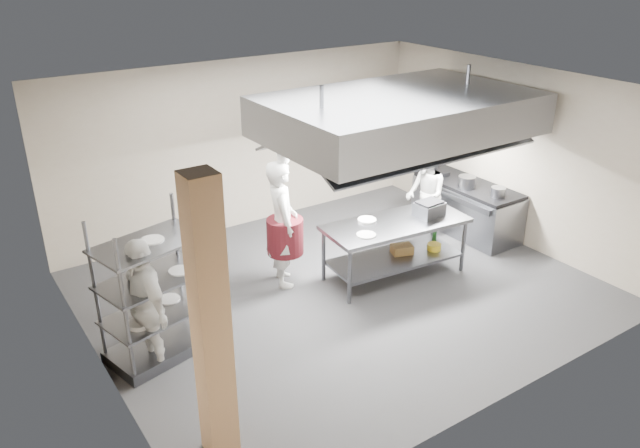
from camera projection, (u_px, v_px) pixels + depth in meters
floor at (342, 290)px, 9.32m from camera, size 7.00×7.00×0.00m
ceiling at (345, 90)px, 8.09m from camera, size 7.00×7.00×0.00m
wall_back at (244, 145)px, 10.98m from camera, size 7.00×0.00×7.00m
wall_left at (89, 262)px, 6.92m from camera, size 0.00×6.00×6.00m
wall_right at (512, 154)px, 10.49m from camera, size 0.00×6.00×6.00m
column at (211, 324)px, 5.79m from camera, size 0.30×0.30×3.00m
exhaust_hood at (399, 115)px, 9.30m from camera, size 4.00×2.50×0.60m
hood_strip_a at (350, 145)px, 8.97m from camera, size 1.60×0.12×0.04m
hood_strip_b at (441, 127)px, 9.89m from camera, size 1.60×0.12×0.04m
wall_shelf at (332, 131)px, 11.77m from camera, size 1.50×0.28×0.04m
island at (395, 249)px, 9.56m from camera, size 2.30×1.14×0.91m
island_worktop at (396, 224)px, 9.38m from camera, size 2.30×1.14×0.06m
island_undershelf at (394, 258)px, 9.62m from camera, size 2.12×1.03×0.04m
pass_rack at (154, 287)px, 7.52m from camera, size 1.41×1.02×1.91m
cooking_range at (466, 209)px, 11.10m from camera, size 0.80×2.00×0.84m
range_top at (468, 185)px, 10.91m from camera, size 0.78×1.96×0.06m
chef_head at (282, 224)px, 9.16m from camera, size 0.67×0.82×1.95m
chef_line at (425, 195)px, 10.68m from camera, size 0.88×0.96×1.60m
chef_plating at (145, 305)px, 7.29m from camera, size 0.50×1.04×1.73m
griddle at (429, 209)px, 9.56m from camera, size 0.44×0.36×0.21m
wicker_basket at (402, 249)px, 9.70m from camera, size 0.37×0.31×0.14m
stockpot at (467, 182)px, 10.69m from camera, size 0.29×0.29×0.20m
plate_stack at (157, 311)px, 7.66m from camera, size 0.28×0.28×0.05m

